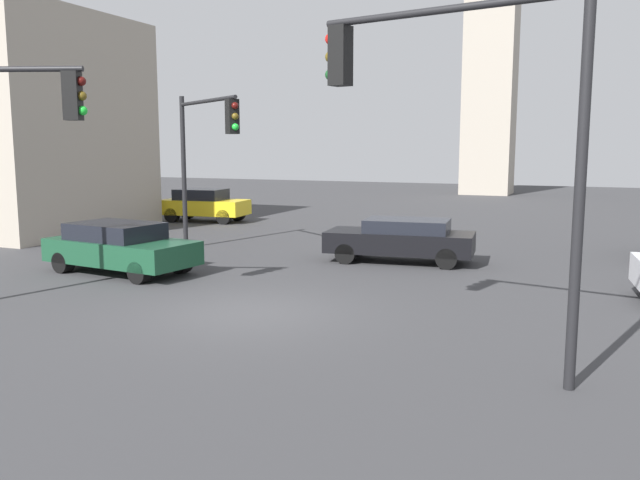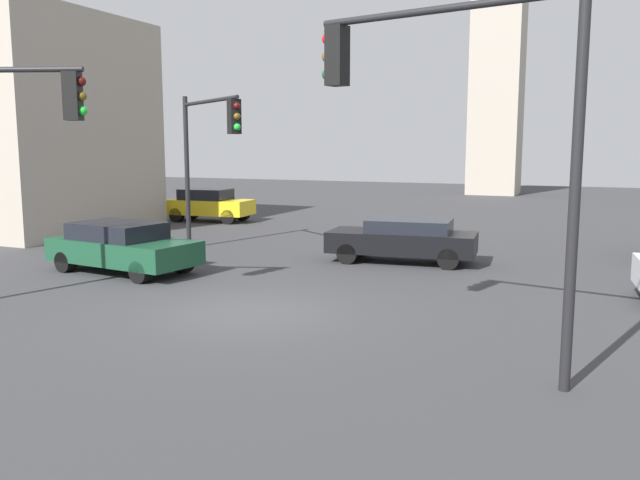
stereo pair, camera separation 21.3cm
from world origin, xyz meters
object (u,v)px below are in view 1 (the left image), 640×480
traffic_light_1 (456,102)px  car_3 (204,204)px  traffic_light_0 (0,132)px  traffic_light_2 (206,139)px  car_0 (120,247)px  car_1 (401,239)px

traffic_light_1 → car_3: 22.17m
traffic_light_0 → car_3: 17.21m
traffic_light_2 → car_0: traffic_light_2 is taller
traffic_light_1 → traffic_light_2: (-9.49, 7.58, -0.47)m
traffic_light_1 → car_3: traffic_light_1 is taller
traffic_light_0 → traffic_light_2: bearing=69.3°
car_3 → traffic_light_2: bearing=-61.4°
traffic_light_1 → traffic_light_2: bearing=-27.3°
traffic_light_1 → car_1: traffic_light_1 is taller
traffic_light_0 → traffic_light_1: traffic_light_1 is taller
traffic_light_0 → traffic_light_1: size_ratio=0.92×
traffic_light_2 → car_1: (6.09, 1.36, -3.04)m
traffic_light_0 → traffic_light_2: 7.71m
traffic_light_2 → car_3: traffic_light_2 is taller
traffic_light_1 → car_1: size_ratio=1.28×
traffic_light_0 → car_3: (-5.50, 16.03, -3.04)m
car_0 → car_3: size_ratio=1.10×
traffic_light_2 → car_0: 4.60m
car_0 → traffic_light_2: bearing=85.0°
traffic_light_1 → traffic_light_2: size_ratio=1.13×
traffic_light_2 → car_1: size_ratio=1.13×
traffic_light_0 → car_1: traffic_light_0 is taller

